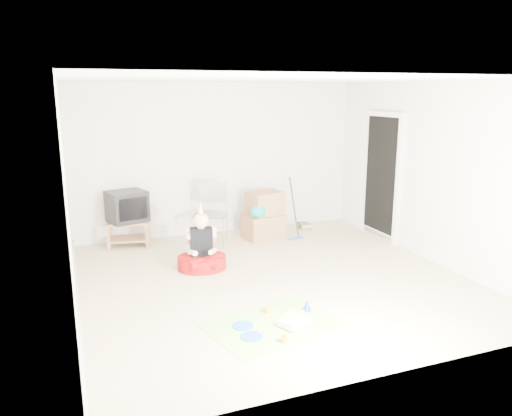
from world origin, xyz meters
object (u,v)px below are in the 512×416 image
object	(u,v)px
tv_stand	(129,231)
seated_woman	(202,254)
folding_chair	(212,215)
crt_tv	(127,206)
cardboard_boxes	(264,216)
birthday_cake	(294,323)

from	to	relation	value
tv_stand	seated_woman	size ratio (longest dim) A/B	0.74
folding_chair	crt_tv	bearing A→B (deg)	161.52
crt_tv	cardboard_boxes	distance (m)	2.26
seated_woman	birthday_cake	world-z (taller)	seated_woman
cardboard_boxes	birthday_cake	bearing A→B (deg)	-106.11
cardboard_boxes	seated_woman	distance (m)	1.77
tv_stand	birthday_cake	bearing A→B (deg)	-69.94
folding_chair	birthday_cake	distance (m)	3.15
tv_stand	folding_chair	size ratio (longest dim) A/B	0.69
tv_stand	seated_woman	world-z (taller)	seated_woman
tv_stand	cardboard_boxes	world-z (taller)	cardboard_boxes
folding_chair	birthday_cake	size ratio (longest dim) A/B	2.95
tv_stand	folding_chair	distance (m)	1.37
crt_tv	folding_chair	bearing A→B (deg)	-35.63
cardboard_boxes	birthday_cake	size ratio (longest dim) A/B	2.25
birthday_cake	cardboard_boxes	bearing A→B (deg)	73.89
crt_tv	birthday_cake	world-z (taller)	crt_tv
folding_chair	cardboard_boxes	bearing A→B (deg)	3.76
tv_stand	folding_chair	xyz separation A→B (m)	(1.28, -0.43, 0.26)
tv_stand	crt_tv	bearing A→B (deg)	135.00
crt_tv	seated_woman	bearing A→B (deg)	-77.64
folding_chair	seated_woman	size ratio (longest dim) A/B	1.07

